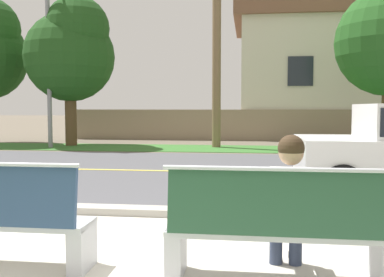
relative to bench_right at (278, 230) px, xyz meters
name	(u,v)px	position (x,y,z in m)	size (l,w,h in m)	color
ground_plane	(207,164)	(-1.30, 7.79, -0.46)	(140.00, 140.00, 0.00)	#665B4C
sidewalk_pavement	(132,268)	(-1.30, 0.19, -0.45)	(44.00, 3.60, 0.01)	beige
curb_edge	(170,212)	(-1.30, 2.14, -0.40)	(44.00, 0.30, 0.11)	#ADA89E
street_asphalt	(202,172)	(-1.30, 6.29, -0.45)	(52.00, 8.00, 0.01)	#515156
road_centre_line	(202,171)	(-1.30, 6.29, -0.45)	(48.00, 0.14, 0.01)	#E0CC4C
far_verge_grass	(218,149)	(-1.30, 12.02, -0.45)	(48.00, 2.80, 0.02)	#38702D
bench_right	(278,230)	(0.00, 0.00, 0.00)	(1.88, 0.48, 1.01)	silver
seated_person_white	(289,200)	(0.11, 0.17, 0.22)	(0.52, 0.68, 1.25)	#333D56
streetlamp	(51,40)	(-7.48, 11.82, 3.51)	(0.24, 2.10, 6.92)	gray
shade_tree_left	(72,50)	(-6.98, 12.53, 3.23)	(3.44, 3.44, 5.68)	brown
garden_wall	(213,125)	(-1.83, 16.22, 0.24)	(13.00, 0.36, 1.40)	gray
house_across_street	(335,75)	(4.17, 19.41, 2.70)	(10.19, 6.91, 6.23)	beige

